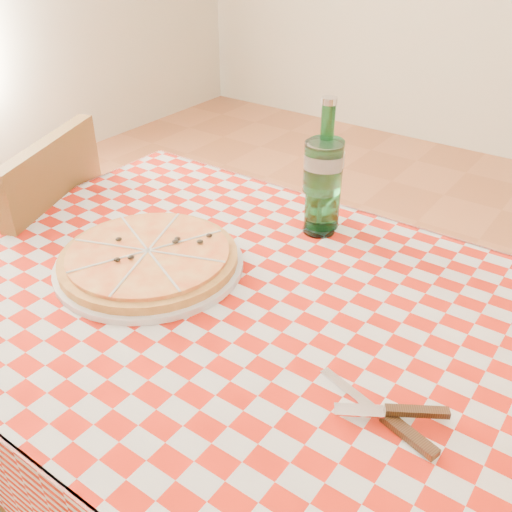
{
  "coord_description": "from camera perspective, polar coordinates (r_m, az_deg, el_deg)",
  "views": [
    {
      "loc": [
        0.51,
        -0.68,
        1.38
      ],
      "look_at": [
        -0.02,
        0.06,
        0.82
      ],
      "focal_mm": 40.0,
      "sensor_mm": 36.0,
      "label": 1
    }
  ],
  "objects": [
    {
      "name": "water_bottle",
      "position": [
        1.24,
        6.91,
        9.01
      ],
      "size": [
        0.1,
        0.1,
        0.29
      ],
      "primitive_type": null,
      "rotation": [
        0.0,
        0.0,
        0.29
      ],
      "color": "#186127",
      "rests_on": "tablecloth"
    },
    {
      "name": "pizza_plate",
      "position": [
        1.15,
        -10.68,
        -0.09
      ],
      "size": [
        0.5,
        0.5,
        0.05
      ],
      "primitive_type": null,
      "rotation": [
        0.0,
        0.0,
        -0.43
      ],
      "color": "#BB853E",
      "rests_on": "tablecloth"
    },
    {
      "name": "cutlery",
      "position": [
        0.85,
        12.72,
        -15.01
      ],
      "size": [
        0.26,
        0.23,
        0.02
      ],
      "primitive_type": null,
      "rotation": [
        0.0,
        0.0,
        0.21
      ],
      "color": "silver",
      "rests_on": "tablecloth"
    },
    {
      "name": "tablecloth",
      "position": [
        1.06,
        -1.03,
        -4.69
      ],
      "size": [
        1.3,
        0.9,
        0.01
      ],
      "primitive_type": "cube",
      "color": "#B5190B",
      "rests_on": "dining_table"
    },
    {
      "name": "chair_far",
      "position": [
        1.68,
        -20.85,
        -1.48
      ],
      "size": [
        0.53,
        0.53,
        0.9
      ],
      "rotation": [
        0.0,
        0.0,
        3.54
      ],
      "color": "brown",
      "rests_on": "ground"
    },
    {
      "name": "dining_table",
      "position": [
        1.11,
        -0.98,
        -8.59
      ],
      "size": [
        1.2,
        0.8,
        0.75
      ],
      "color": "brown",
      "rests_on": "ground"
    },
    {
      "name": "wine_glass",
      "position": [
        1.23,
        6.55,
        6.69
      ],
      "size": [
        0.1,
        0.1,
        0.21
      ],
      "primitive_type": null,
      "rotation": [
        0.0,
        0.0,
        -0.34
      ],
      "color": "white",
      "rests_on": "tablecloth"
    }
  ]
}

